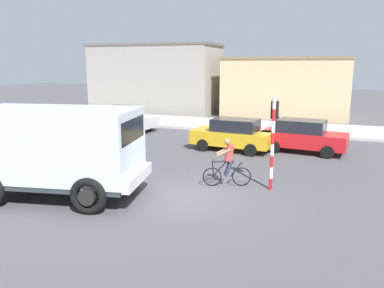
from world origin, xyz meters
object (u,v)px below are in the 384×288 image
(truck_foreground, at_px, (57,147))
(car_white_mid, at_px, (233,134))
(car_red_near, at_px, (125,118))
(cyclist, at_px, (227,162))
(pedestrian_near_kerb, at_px, (277,128))
(car_far_side, at_px, (303,136))
(traffic_light_pole, at_px, (273,130))

(truck_foreground, distance_m, car_white_mid, 9.41)
(car_red_near, bearing_deg, truck_foreground, -68.98)
(cyclist, distance_m, pedestrian_near_kerb, 8.27)
(cyclist, bearing_deg, car_red_near, 136.81)
(car_far_side, xyz_separation_m, pedestrian_near_kerb, (-1.52, 1.75, 0.03))
(car_white_mid, bearing_deg, truck_foreground, -112.10)
(car_far_side, bearing_deg, traffic_light_pole, -94.64)
(truck_foreground, distance_m, car_red_near, 12.70)
(car_white_mid, distance_m, car_far_side, 3.43)
(truck_foreground, height_order, car_far_side, truck_foreground)
(car_white_mid, xyz_separation_m, pedestrian_near_kerb, (1.81, 2.61, 0.03))
(cyclist, height_order, pedestrian_near_kerb, cyclist)
(truck_foreground, xyz_separation_m, cyclist, (4.82, 3.03, -0.80))
(car_red_near, height_order, car_white_mid, same)
(cyclist, height_order, car_white_mid, cyclist)
(truck_foreground, xyz_separation_m, car_red_near, (-4.54, 11.83, -0.85))
(cyclist, xyz_separation_m, car_red_near, (-9.37, 8.79, -0.05))
(cyclist, distance_m, traffic_light_pole, 1.95)
(car_red_near, distance_m, pedestrian_near_kerb, 9.89)
(truck_foreground, relative_size, car_far_side, 1.39)
(truck_foreground, distance_m, traffic_light_pole, 7.15)
(cyclist, relative_size, traffic_light_pole, 0.54)
(truck_foreground, relative_size, car_red_near, 1.40)
(car_white_mid, bearing_deg, cyclist, -77.04)
(car_white_mid, height_order, pedestrian_near_kerb, pedestrian_near_kerb)
(cyclist, bearing_deg, car_far_side, 72.72)
(traffic_light_pole, distance_m, pedestrian_near_kerb, 8.17)
(traffic_light_pole, height_order, pedestrian_near_kerb, traffic_light_pole)
(truck_foreground, xyz_separation_m, car_far_side, (6.85, 9.54, -0.85))
(traffic_light_pole, bearing_deg, car_red_near, 141.86)
(traffic_light_pole, relative_size, pedestrian_near_kerb, 1.98)
(truck_foreground, relative_size, pedestrian_near_kerb, 3.58)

